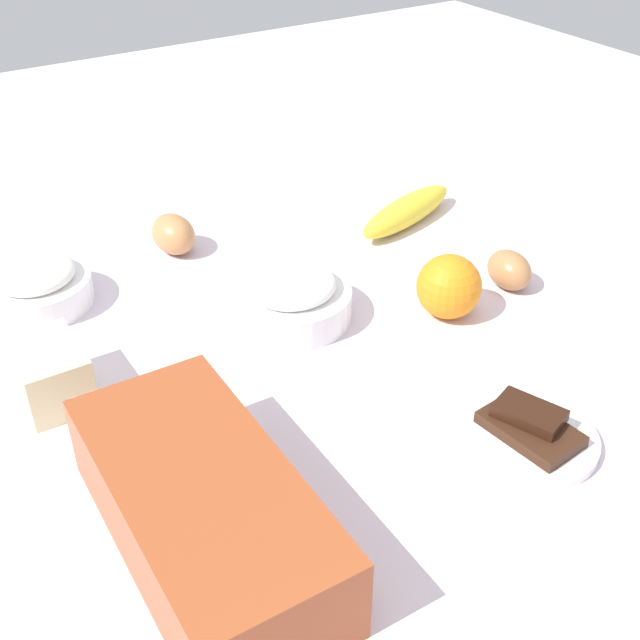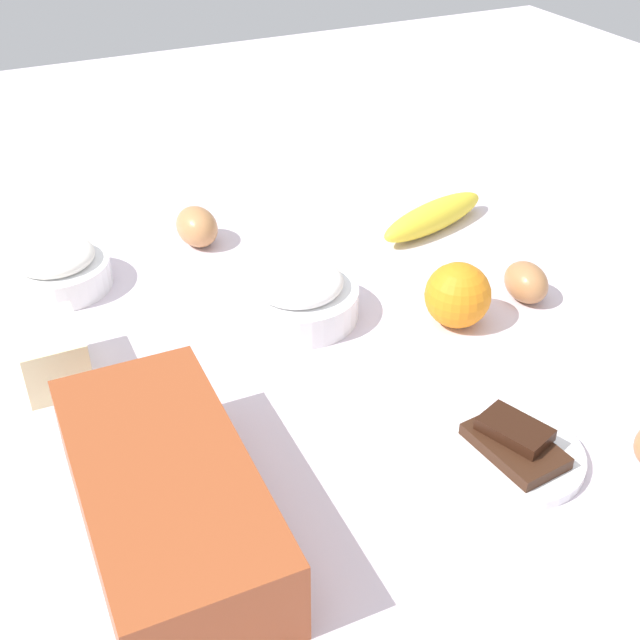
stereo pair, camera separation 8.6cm
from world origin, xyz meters
name	(u,v)px [view 2 (the right image)]	position (x,y,z in m)	size (l,w,h in m)	color
ground_plane	(320,358)	(0.00, 0.00, -0.01)	(2.40, 2.40, 0.02)	silver
loaf_pan	(167,497)	(-0.18, 0.22, 0.04)	(0.28, 0.13, 0.08)	#9E4723
flour_bowl	(57,268)	(0.26, 0.23, 0.03)	(0.13, 0.13, 0.06)	white
sugar_bowl	(298,295)	(0.07, -0.01, 0.03)	(0.14, 0.14, 0.06)	white
banana	(433,216)	(0.19, -0.26, 0.02)	(0.19, 0.04, 0.04)	yellow
orange_fruit	(458,295)	(-0.02, -0.16, 0.04)	(0.08, 0.08, 0.08)	orange
butter_block	(52,354)	(0.07, 0.27, 0.03)	(0.09, 0.06, 0.06)	#F4EDB2
egg_near_butter	(197,227)	(0.29, 0.04, 0.03)	(0.05, 0.05, 0.07)	#BA7E4C
egg_loose	(526,282)	(-0.01, -0.27, 0.02)	(0.05, 0.05, 0.06)	#AC7446
chocolate_plate	(514,450)	(-0.23, -0.09, 0.01)	(0.13, 0.13, 0.03)	white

